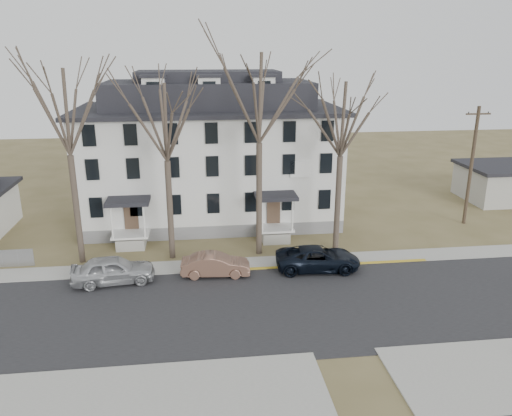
{
  "coord_description": "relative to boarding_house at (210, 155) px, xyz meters",
  "views": [
    {
      "loc": [
        -3.1,
        -22.28,
        13.74
      ],
      "look_at": [
        0.69,
        9.0,
        3.6
      ],
      "focal_mm": 35.0,
      "sensor_mm": 36.0,
      "label": 1
    }
  ],
  "objects": [
    {
      "name": "car_navy",
      "position": [
        6.43,
        -11.31,
        -4.62
      ],
      "size": [
        5.59,
        2.88,
        1.51
      ],
      "primitive_type": "imported",
      "rotation": [
        0.0,
        0.0,
        1.5
      ],
      "color": "black",
      "rests_on": "ground"
    },
    {
      "name": "far_sidewalk",
      "position": [
        2.0,
        -9.95,
        -5.38
      ],
      "size": [
        120.0,
        2.0,
        0.08
      ],
      "primitive_type": "cube",
      "color": "#A09F97",
      "rests_on": "ground"
    },
    {
      "name": "tree_far_left",
      "position": [
        -9.0,
        -8.15,
        4.96
      ],
      "size": [
        8.4,
        8.4,
        13.72
      ],
      "color": "#473B31",
      "rests_on": "ground"
    },
    {
      "name": "bicycle_left",
      "position": [
        -6.17,
        -6.12,
        -4.98
      ],
      "size": [
        1.59,
        0.86,
        0.79
      ],
      "primitive_type": "imported",
      "rotation": [
        0.0,
        0.0,
        1.34
      ],
      "color": "black",
      "rests_on": "ground"
    },
    {
      "name": "utility_pole_far",
      "position": [
        20.5,
        -3.95,
        -0.47
      ],
      "size": [
        2.0,
        0.28,
        9.5
      ],
      "color": "#3D3023",
      "rests_on": "ground"
    },
    {
      "name": "main_road",
      "position": [
        2.0,
        -15.95,
        -5.38
      ],
      "size": [
        120.0,
        10.0,
        0.04
      ],
      "primitive_type": "cube",
      "color": "#27272A",
      "rests_on": "ground"
    },
    {
      "name": "yellow_curb",
      "position": [
        7.0,
        -10.85,
        -5.38
      ],
      "size": [
        14.0,
        0.25,
        0.06
      ],
      "primitive_type": "cube",
      "color": "gold",
      "rests_on": "ground"
    },
    {
      "name": "ground",
      "position": [
        2.0,
        -17.95,
        -5.38
      ],
      "size": [
        120.0,
        120.0,
        0.0
      ],
      "primitive_type": "plane",
      "color": "brown",
      "rests_on": "ground"
    },
    {
      "name": "car_tan",
      "position": [
        -0.17,
        -11.42,
        -4.67
      ],
      "size": [
        4.4,
        1.8,
        1.42
      ],
      "primitive_type": "imported",
      "rotation": [
        0.0,
        0.0,
        1.5
      ],
      "color": "brown",
      "rests_on": "ground"
    },
    {
      "name": "car_silver",
      "position": [
        -6.41,
        -11.72,
        -4.53
      ],
      "size": [
        5.18,
        2.58,
        1.69
      ],
      "primitive_type": "imported",
      "rotation": [
        0.0,
        0.0,
        1.69
      ],
      "color": "#B2B4B7",
      "rests_on": "ground"
    },
    {
      "name": "boarding_house",
      "position": [
        0.0,
        0.0,
        0.0
      ],
      "size": [
        20.8,
        12.36,
        12.05
      ],
      "color": "slate",
      "rests_on": "ground"
    },
    {
      "name": "tree_mid_left",
      "position": [
        -3.0,
        -8.15,
        4.22
      ],
      "size": [
        7.8,
        7.8,
        12.74
      ],
      "color": "#473B31",
      "rests_on": "ground"
    },
    {
      "name": "tree_center",
      "position": [
        3.0,
        -8.15,
        5.71
      ],
      "size": [
        9.0,
        9.0,
        14.7
      ],
      "color": "#473B31",
      "rests_on": "ground"
    },
    {
      "name": "tree_mid_right",
      "position": [
        8.5,
        -8.15,
        4.22
      ],
      "size": [
        7.8,
        7.8,
        12.74
      ],
      "color": "#473B31",
      "rests_on": "ground"
    },
    {
      "name": "near_sidewalk_left",
      "position": [
        -6.0,
        -22.95,
        -5.38
      ],
      "size": [
        20.0,
        5.0,
        0.08
      ],
      "primitive_type": "cube",
      "color": "#A09F97",
      "rests_on": "ground"
    },
    {
      "name": "distant_building",
      "position": [
        28.0,
        2.05,
        -3.7
      ],
      "size": [
        8.5,
        6.5,
        3.35
      ],
      "color": "#A09F97",
      "rests_on": "ground"
    }
  ]
}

